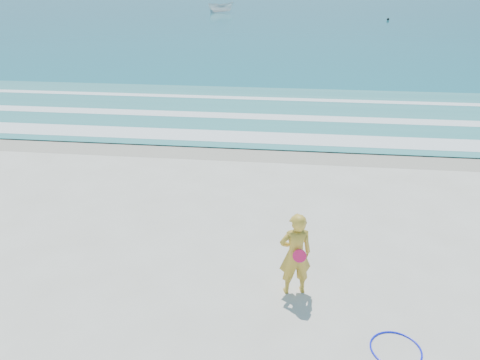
# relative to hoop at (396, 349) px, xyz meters

# --- Properties ---
(ground) EXTENTS (400.00, 400.00, 0.00)m
(ground) POSITION_rel_hoop_xyz_m (-3.92, 0.68, -0.02)
(ground) COLOR silver
(ground) RESTS_ON ground
(wet_sand) EXTENTS (400.00, 2.40, 0.00)m
(wet_sand) POSITION_rel_hoop_xyz_m (-3.92, 9.68, -0.01)
(wet_sand) COLOR #B2A893
(wet_sand) RESTS_ON ground
(ocean) EXTENTS (400.00, 190.00, 0.04)m
(ocean) POSITION_rel_hoop_xyz_m (-3.92, 105.68, 0.00)
(ocean) COLOR #19727F
(ocean) RESTS_ON ground
(shallow) EXTENTS (400.00, 10.00, 0.01)m
(shallow) POSITION_rel_hoop_xyz_m (-3.92, 14.68, 0.03)
(shallow) COLOR #59B7AD
(shallow) RESTS_ON ocean
(foam_near) EXTENTS (400.00, 1.40, 0.01)m
(foam_near) POSITION_rel_hoop_xyz_m (-3.92, 10.98, 0.04)
(foam_near) COLOR white
(foam_near) RESTS_ON shallow
(foam_mid) EXTENTS (400.00, 0.90, 0.01)m
(foam_mid) POSITION_rel_hoop_xyz_m (-3.92, 13.88, 0.04)
(foam_mid) COLOR white
(foam_mid) RESTS_ON shallow
(foam_far) EXTENTS (400.00, 0.60, 0.01)m
(foam_far) POSITION_rel_hoop_xyz_m (-3.92, 17.18, 0.04)
(foam_far) COLOR white
(foam_far) RESTS_ON shallow
(hoop) EXTENTS (0.97, 0.97, 0.03)m
(hoop) POSITION_rel_hoop_xyz_m (0.00, 0.00, 0.00)
(hoop) COLOR #0D19F5
(hoop) RESTS_ON ground
(boat) EXTENTS (4.41, 3.13, 1.60)m
(boat) POSITION_rel_hoop_xyz_m (-14.31, 71.90, 0.82)
(boat) COLOR silver
(boat) RESTS_ON ocean
(buoy) EXTENTS (0.35, 0.35, 0.35)m
(buoy) POSITION_rel_hoop_xyz_m (9.97, 61.30, 0.20)
(buoy) COLOR black
(buoy) RESTS_ON ocean
(woman) EXTENTS (0.74, 0.58, 1.80)m
(woman) POSITION_rel_hoop_xyz_m (-1.80, 1.44, 0.89)
(woman) COLOR gold
(woman) RESTS_ON ground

